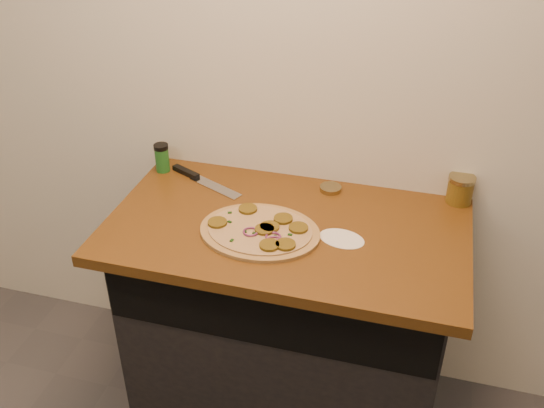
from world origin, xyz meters
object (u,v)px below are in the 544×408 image
(chefs_knife, at_px, (200,179))
(spice_shaker, at_px, (162,158))
(salsa_jar, at_px, (460,189))
(pizza, at_px, (261,231))

(chefs_knife, distance_m, spice_shaker, 0.17)
(salsa_jar, distance_m, spice_shaker, 1.10)
(pizza, bearing_deg, salsa_jar, 31.11)
(pizza, distance_m, chefs_knife, 0.42)
(pizza, relative_size, chefs_knife, 1.26)
(salsa_jar, bearing_deg, pizza, -148.89)
(chefs_knife, relative_size, spice_shaker, 2.88)
(pizza, height_order, salsa_jar, salsa_jar)
(pizza, bearing_deg, chefs_knife, 139.61)
(chefs_knife, xyz_separation_m, spice_shaker, (-0.16, 0.03, 0.05))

